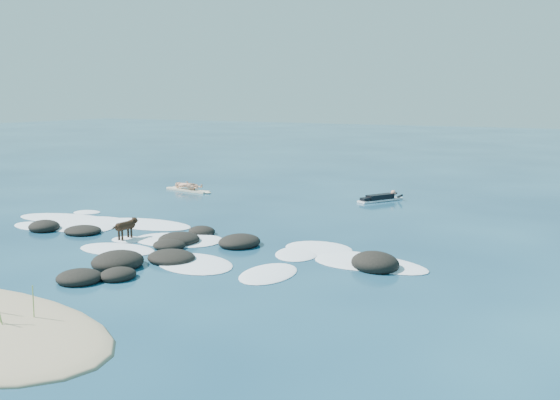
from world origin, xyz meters
The scene contains 6 objects.
ground centered at (0.00, 0.00, 0.00)m, with size 160.00×160.00×0.00m, color #0A2642.
reef_rocks centered at (-0.12, -1.47, 0.12)m, with size 14.29×7.12×0.62m.
breaking_foam centered at (-0.55, 0.29, 0.01)m, with size 16.45×6.05×0.12m.
standing_surfer_rig centered at (-6.38, 8.86, 0.68)m, with size 3.03×0.89×1.73m.
paddling_surfer_rig centered at (2.91, 10.57, 0.14)m, with size 1.66×2.30×0.42m.
dog centered at (-1.75, -0.58, 0.48)m, with size 0.33×1.15×0.73m.
Camera 1 is at (12.02, -15.48, 4.63)m, focal length 40.00 mm.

